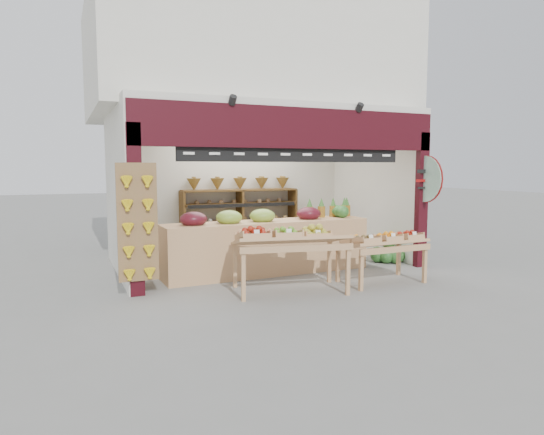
{
  "coord_description": "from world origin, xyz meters",
  "views": [
    {
      "loc": [
        -3.77,
        -8.62,
        1.99
      ],
      "look_at": [
        -0.1,
        -0.2,
        1.02
      ],
      "focal_mm": 32.0,
      "sensor_mm": 36.0,
      "label": 1
    }
  ],
  "objects": [
    {
      "name": "ground",
      "position": [
        0.0,
        0.0,
        0.0
      ],
      "size": [
        60.0,
        60.0,
        0.0
      ],
      "primitive_type": "plane",
      "color": "slate",
      "rests_on": "ground"
    },
    {
      "name": "shop_structure",
      "position": [
        0.0,
        1.61,
        3.92
      ],
      "size": [
        6.36,
        5.12,
        5.4
      ],
      "color": "silver",
      "rests_on": "ground"
    },
    {
      "name": "banana_board",
      "position": [
        -2.73,
        -1.17,
        1.12
      ],
      "size": [
        0.6,
        0.15,
        1.8
      ],
      "color": "brown",
      "rests_on": "ground"
    },
    {
      "name": "gift_sign",
      "position": [
        2.75,
        -1.15,
        1.75
      ],
      "size": [
        0.04,
        0.93,
        0.92
      ],
      "color": "#A8D3C0",
      "rests_on": "ground"
    },
    {
      "name": "back_shelving",
      "position": [
        0.03,
        1.97,
        1.09
      ],
      "size": [
        2.77,
        0.45,
        1.73
      ],
      "color": "brown",
      "rests_on": "ground"
    },
    {
      "name": "refrigerator",
      "position": [
        -2.4,
        1.89,
        0.8
      ],
      "size": [
        0.64,
        0.64,
        1.61
      ],
      "primitive_type": "cube",
      "rotation": [
        0.0,
        0.0,
        0.03
      ],
      "color": "silver",
      "rests_on": "ground"
    },
    {
      "name": "cardboard_stack",
      "position": [
        -1.71,
        0.94,
        0.24
      ],
      "size": [
        1.03,
        0.83,
        0.65
      ],
      "color": "silver",
      "rests_on": "ground"
    },
    {
      "name": "mid_counter",
      "position": [
        -0.28,
        -0.39,
        0.54
      ],
      "size": [
        3.95,
        0.88,
        1.21
      ],
      "color": "tan",
      "rests_on": "ground"
    },
    {
      "name": "display_table_left",
      "position": [
        -0.58,
        -1.7,
        0.86
      ],
      "size": [
        1.91,
        1.29,
        1.1
      ],
      "color": "tan",
      "rests_on": "ground"
    },
    {
      "name": "display_table_right",
      "position": [
        1.23,
        -1.85,
        0.72
      ],
      "size": [
        1.44,
        0.82,
        0.93
      ],
      "color": "tan",
      "rests_on": "ground"
    },
    {
      "name": "watermelon_pile",
      "position": [
        2.46,
        -0.41,
        0.19
      ],
      "size": [
        0.73,
        0.73,
        0.57
      ],
      "color": "#1A4E1E",
      "rests_on": "ground"
    }
  ]
}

